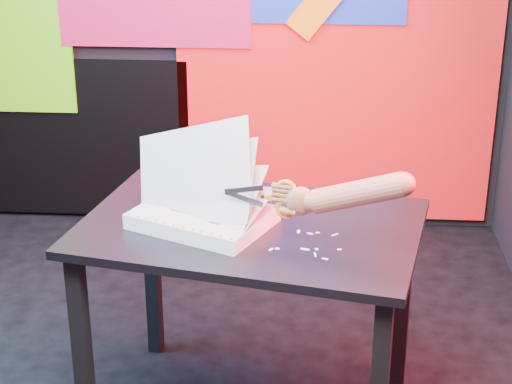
{
  "coord_description": "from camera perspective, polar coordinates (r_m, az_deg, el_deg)",
  "views": [
    {
      "loc": [
        0.53,
        -2.7,
        1.9
      ],
      "look_at": [
        0.36,
        -0.21,
        0.87
      ],
      "focal_mm": 60.0,
      "sensor_mm": 36.0,
      "label": 1
    }
  ],
  "objects": [
    {
      "name": "backdrop",
      "position": [
        4.3,
        -2.54,
        9.7
      ],
      "size": [
        2.88,
        0.05,
        2.08
      ],
      "color": "red",
      "rests_on": "ground"
    },
    {
      "name": "scissors",
      "position": [
        2.58,
        1.66,
        -0.45
      ],
      "size": [
        0.23,
        0.07,
        0.13
      ],
      "rotation": [
        0.0,
        0.0,
        -0.26
      ],
      "color": "#A6A6AF",
      "rests_on": "printout_stack"
    },
    {
      "name": "paper_clippings",
      "position": [
        2.64,
        3.52,
        -3.46
      ],
      "size": [
        0.22,
        0.2,
        0.0
      ],
      "color": "silver",
      "rests_on": "work_table"
    },
    {
      "name": "hand_forearm",
      "position": [
        2.52,
        6.17,
        -0.15
      ],
      "size": [
        0.41,
        0.15,
        0.18
      ],
      "rotation": [
        0.0,
        0.0,
        -0.26
      ],
      "color": "#8E594B",
      "rests_on": "work_table"
    },
    {
      "name": "work_table",
      "position": [
        2.82,
        -0.38,
        -4.02
      ],
      "size": [
        1.21,
        0.93,
        0.75
      ],
      "rotation": [
        0.0,
        0.0,
        -0.21
      ],
      "color": "black",
      "rests_on": "ground"
    },
    {
      "name": "room",
      "position": [
        2.81,
        -7.24,
        10.91
      ],
      "size": [
        3.01,
        3.01,
        2.71
      ],
      "color": "black",
      "rests_on": "ground"
    },
    {
      "name": "printout_stack",
      "position": [
        2.76,
        -3.6,
        -1.52
      ],
      "size": [
        0.5,
        0.45,
        0.38
      ],
      "rotation": [
        0.0,
        0.0,
        -0.44
      ],
      "color": "white",
      "rests_on": "work_table"
    }
  ]
}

